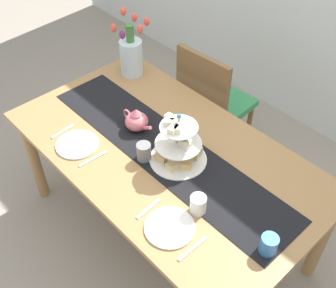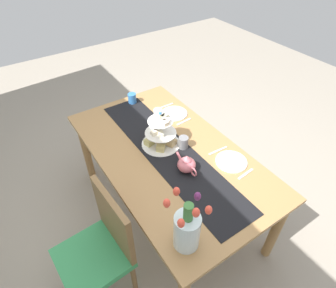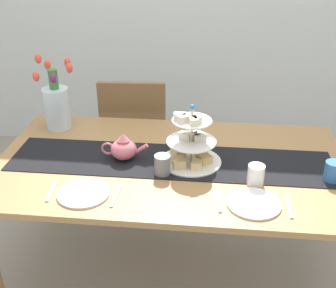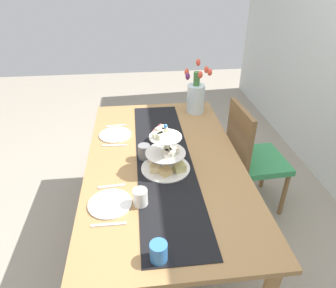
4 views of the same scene
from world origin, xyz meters
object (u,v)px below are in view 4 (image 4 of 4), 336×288
Objects in this scene: knife_right at (109,225)px; dining_table at (164,171)px; tulip_vase at (196,96)px; mug_white_text at (140,197)px; tiered_cake_stand at (166,156)px; dinner_plate_left at (115,135)px; fork_left at (116,126)px; knife_left at (115,145)px; mug_grey at (144,152)px; dinner_plate_right at (110,204)px; chair_left at (251,155)px; mug_orange at (159,252)px; teapot at (161,134)px; fork_right at (111,186)px.

dining_table is at bearing 148.54° from knife_right.
tulip_vase is 1.19m from mug_white_text.
tiered_cake_stand is 1.32× the size of dinner_plate_left.
tulip_vase is 0.70m from fork_left.
mug_grey is (0.18, 0.20, 0.05)m from knife_left.
dinner_plate_left is at bearing 180.00° from dinner_plate_right.
dinner_plate_right is (0.59, 0.00, 0.00)m from knife_left.
dining_table is at bearing 157.90° from mug_white_text.
tiered_cake_stand is (0.41, -0.72, 0.31)m from chair_left.
mug_orange is at bearing 45.30° from knife_right.
mug_grey is (-0.13, -0.12, -0.04)m from tiered_cake_stand.
chair_left is at bearing 123.58° from dinner_plate_right.
chair_left is 1.07m from knife_left.
mug_white_text is 1.00× the size of mug_orange.
tiered_cake_stand is 0.54m from knife_right.
fork_left is at bearing 180.00° from knife_right.
knife_right is at bearing -22.96° from teapot.
mug_grey reaches higher than mug_white_text.
mug_orange is (0.35, 0.06, 0.00)m from mug_white_text.
dinner_plate_right is at bearing -96.41° from mug_white_text.
chair_left is 3.82× the size of teapot.
tiered_cake_stand is 0.35m from mug_white_text.
fork_left is at bearing -151.45° from tiered_cake_stand.
fork_left is (-0.26, -0.32, -0.06)m from teapot.
tiered_cake_stand is at bearing -60.36° from chair_left.
dining_table is at bearing -26.08° from tulip_vase.
knife_right is (0.29, 0.00, 0.00)m from fork_right.
fork_left is (-0.49, -0.32, 0.09)m from dining_table.
tiered_cake_stand is 3.20× the size of mug_orange.
fork_right is at bearing -156.32° from mug_orange.
chair_left is 0.88m from tiered_cake_stand.
teapot is 1.04× the size of dinner_plate_left.
chair_left is 1.08m from fork_left.
dining_table is 0.21m from tiered_cake_stand.
dinner_plate_right is at bearing -56.42° from chair_left.
knife_left is 0.74× the size of dinner_plate_right.
dinner_plate_left is at bearing -167.95° from mug_white_text.
knife_left is at bearing 0.00° from fork_left.
knife_left and knife_right have the same top height.
teapot is 1.40× the size of knife_left.
knife_left is at bearing 180.00° from fork_right.
teapot is 2.51× the size of mug_orange.
fork_left is at bearing 180.00° from dinner_plate_right.
fork_left is 0.51m from mug_grey.
fork_left is (-0.15, 0.00, -0.00)m from dinner_plate_left.
tulip_vase is 2.82× the size of fork_left.
mug_grey is at bearing 142.94° from fork_right.
dinner_plate_right reaches higher than knife_right.
tiered_cake_stand is at bearing 151.49° from mug_white_text.
tiered_cake_stand is at bearing -23.07° from tulip_vase.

